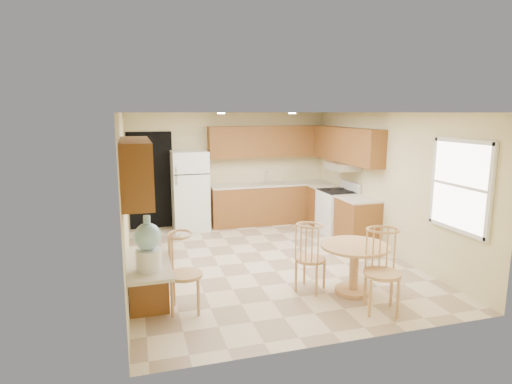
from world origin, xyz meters
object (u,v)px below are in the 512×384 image
object	(u,v)px
refrigerator	(190,191)
stove	(337,212)
dining_table	(354,262)
water_crock	(148,246)
chair_desk	(186,267)
chair_table_b	(387,266)
chair_table_a	(313,252)

from	to	relation	value
refrigerator	stove	bearing A→B (deg)	-22.99
refrigerator	dining_table	bearing A→B (deg)	-66.56
stove	water_crock	bearing A→B (deg)	-141.31
water_crock	stove	bearing A→B (deg)	38.69
stove	chair_desk	world-z (taller)	stove
refrigerator	chair_table_b	world-z (taller)	refrigerator
chair_table_b	dining_table	bearing A→B (deg)	-65.19
refrigerator	chair_table_b	bearing A→B (deg)	-69.27
dining_table	refrigerator	bearing A→B (deg)	113.44
refrigerator	chair_table_b	xyz separation A→B (m)	(1.78, -4.70, -0.20)
chair_desk	stove	bearing A→B (deg)	137.60
chair_table_a	chair_desk	bearing A→B (deg)	-130.09
stove	dining_table	distance (m)	3.00
refrigerator	chair_table_b	distance (m)	5.03
dining_table	chair_table_b	distance (m)	0.74
refrigerator	dining_table	distance (m)	4.36
stove	refrigerator	bearing A→B (deg)	157.01
refrigerator	chair_table_a	size ratio (longest dim) A/B	1.75
stove	chair_desk	xyz separation A→B (m)	(-3.47, -2.76, 0.15)
refrigerator	water_crock	size ratio (longest dim) A/B	2.72
chair_table_b	water_crock	size ratio (longest dim) A/B	1.70
dining_table	water_crock	distance (m)	2.87
dining_table	chair_table_a	bearing A→B (deg)	164.05
chair_table_a	water_crock	distance (m)	2.34
refrigerator	water_crock	xyz separation A→B (m)	(-1.05, -4.36, 0.20)
dining_table	chair_table_b	xyz separation A→B (m)	(0.05, -0.71, 0.19)
chair_desk	chair_table_a	bearing A→B (deg)	103.87
chair_table_a	water_crock	size ratio (longest dim) A/B	1.55
chair_desk	water_crock	xyz separation A→B (m)	(-0.45, -0.39, 0.44)
dining_table	chair_table_b	bearing A→B (deg)	-85.99
stove	chair_table_a	bearing A→B (deg)	-123.00
stove	chair_table_a	size ratio (longest dim) A/B	1.12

